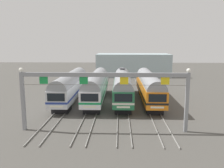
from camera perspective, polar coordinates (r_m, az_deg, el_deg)
ground_plane at (r=39.53m, az=-0.60°, el=-4.17°), size 160.00×160.00×0.00m
track_bed at (r=56.15m, az=0.17°, el=0.10°), size 14.51×70.00×0.15m
commuter_train_silver at (r=39.79m, az=-10.01°, el=-0.27°), size 2.88×18.06×4.77m
commuter_train_white at (r=39.12m, az=-3.78°, el=-0.32°), size 2.88×18.06×4.77m
commuter_train_green at (r=38.93m, az=2.58°, el=-0.35°), size 2.88×18.06×5.05m
commuter_train_orange at (r=39.22m, az=8.93°, el=-0.39°), size 2.88×18.06×4.77m
catenary_gantry at (r=25.27m, az=-1.97°, el=-0.26°), size 18.25×0.44×6.97m
maintenance_building at (r=71.04m, az=5.06°, el=4.67°), size 21.32×10.00×6.45m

